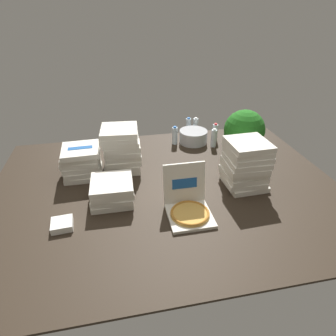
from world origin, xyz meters
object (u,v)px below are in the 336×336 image
Objects in this scene: pizza_stack_left_near at (112,191)px; water_bottle_3 at (175,136)px; ice_bucket at (193,137)px; pizza_stack_right_near at (245,164)px; potted_plant at (244,131)px; pizza_stack_center_near at (122,149)px; water_bottle_0 at (214,138)px; pizza_stack_right_mid at (82,161)px; water_bottle_4 at (196,126)px; water_bottle_1 at (215,132)px; water_bottle_2 at (188,126)px; napkin_pile at (62,224)px; open_pizza_box at (188,205)px.

pizza_stack_left_near is 1.26m from water_bottle_3.
ice_bucket is at bearing -1.79° from water_bottle_3.
potted_plant is (0.21, 0.52, 0.08)m from pizza_stack_right_near.
pizza_stack_left_near is 0.85× the size of pizza_stack_center_near.
water_bottle_0 is at bearing -36.91° from ice_bucket.
pizza_stack_center_near is 1.98× the size of water_bottle_3.
pizza_stack_right_mid is at bearing 161.75° from pizza_stack_right_near.
water_bottle_3 is at bearing -144.44° from water_bottle_4.
potted_plant reaches higher than water_bottle_1.
pizza_stack_center_near is 1.14m from water_bottle_2.
ice_bucket is 1.88m from napkin_pile.
napkin_pile is at bearing -156.14° from potted_plant.
water_bottle_4 is (0.50, 1.53, 0.03)m from open_pizza_box.
pizza_stack_right_near is 1.09m from water_bottle_3.
napkin_pile is (-0.98, 0.02, -0.05)m from open_pizza_box.
water_bottle_3 is at bearing 178.21° from ice_bucket.
water_bottle_4 is at bearing 48.44° from pizza_stack_left_near.
water_bottle_3 is 0.82m from potted_plant.
pizza_stack_right_near reaches higher than pizza_stack_left_near.
pizza_stack_center_near is 0.98m from napkin_pile.
water_bottle_1 is 1.00× the size of water_bottle_3.
pizza_stack_left_near is at bearing -131.56° from water_bottle_4.
napkin_pile is at bearing -137.64° from ice_bucket.
water_bottle_0 is at bearing 34.96° from pizza_stack_left_near.
ice_bucket is 0.23m from water_bottle_3.
pizza_stack_right_mid is 0.86× the size of pizza_stack_right_near.
pizza_stack_right_near is 1.32× the size of ice_bucket.
water_bottle_2 is (0.41, 1.55, 0.03)m from open_pizza_box.
water_bottle_0 is 1.94m from napkin_pile.
pizza_stack_left_near is at bearing -159.57° from potted_plant.
pizza_stack_right_mid is 1.71× the size of water_bottle_1.
potted_plant reaches higher than water_bottle_4.
water_bottle_4 is at bearing 68.03° from ice_bucket.
potted_plant reaches higher than pizza_stack_left_near.
water_bottle_4 is at bearing -12.25° from water_bottle_2.
water_bottle_3 is 1.40× the size of napkin_pile.
water_bottle_0 is (0.61, 1.13, 0.03)m from open_pizza_box.
pizza_stack_left_near is 1.47m from water_bottle_0.
water_bottle_3 is at bearing 113.41° from pizza_stack_right_near.
water_bottle_4 is at bearing 35.56° from water_bottle_3.
open_pizza_box is 1.35m from ice_bucket.
potted_plant is at bearing -48.69° from ice_bucket.
pizza_stack_right_mid is 1.55m from pizza_stack_right_near.
water_bottle_1 is (0.07, 0.16, 0.00)m from water_bottle_0.
open_pizza_box is 1.10× the size of pizza_stack_left_near.
ice_bucket is 0.26m from water_bottle_2.
pizza_stack_center_near is 0.80m from water_bottle_3.
water_bottle_2 is 2.07m from napkin_pile.
water_bottle_4 is (-0.11, 1.23, -0.11)m from pizza_stack_right_near.
pizza_stack_left_near is at bearing -127.54° from water_bottle_3.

